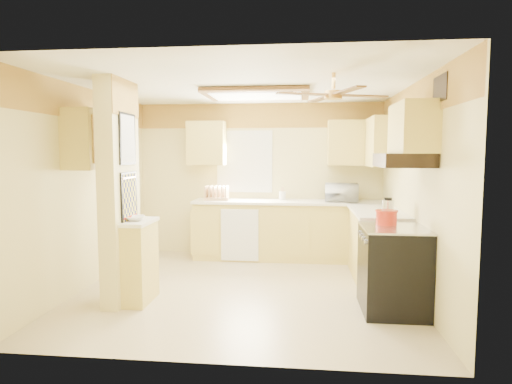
# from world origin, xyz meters

# --- Properties ---
(floor) EXTENTS (4.00, 4.00, 0.00)m
(floor) POSITION_xyz_m (0.00, 0.00, 0.00)
(floor) COLOR tan
(floor) RESTS_ON ground
(ceiling) EXTENTS (4.00, 4.00, 0.00)m
(ceiling) POSITION_xyz_m (0.00, 0.00, 2.50)
(ceiling) COLOR white
(ceiling) RESTS_ON wall_back
(wall_back) EXTENTS (4.00, 0.00, 4.00)m
(wall_back) POSITION_xyz_m (0.00, 1.90, 1.25)
(wall_back) COLOR #E1D289
(wall_back) RESTS_ON floor
(wall_front) EXTENTS (4.00, 0.00, 4.00)m
(wall_front) POSITION_xyz_m (0.00, -1.90, 1.25)
(wall_front) COLOR #E1D289
(wall_front) RESTS_ON floor
(wall_left) EXTENTS (0.00, 3.80, 3.80)m
(wall_left) POSITION_xyz_m (-2.00, 0.00, 1.25)
(wall_left) COLOR #E1D289
(wall_left) RESTS_ON floor
(wall_right) EXTENTS (0.00, 3.80, 3.80)m
(wall_right) POSITION_xyz_m (2.00, 0.00, 1.25)
(wall_right) COLOR #E1D289
(wall_right) RESTS_ON floor
(wallpaper_border) EXTENTS (4.00, 0.02, 0.40)m
(wallpaper_border) POSITION_xyz_m (0.00, 1.88, 2.30)
(wallpaper_border) COLOR #EFB946
(wallpaper_border) RESTS_ON wall_back
(partition_column) EXTENTS (0.20, 0.70, 2.50)m
(partition_column) POSITION_xyz_m (-1.35, -0.55, 1.25)
(partition_column) COLOR #E1D289
(partition_column) RESTS_ON floor
(partition_ledge) EXTENTS (0.25, 0.55, 0.90)m
(partition_ledge) POSITION_xyz_m (-1.13, -0.55, 0.45)
(partition_ledge) COLOR #DBCA56
(partition_ledge) RESTS_ON floor
(ledge_top) EXTENTS (0.28, 0.58, 0.04)m
(ledge_top) POSITION_xyz_m (-1.13, -0.55, 0.92)
(ledge_top) COLOR white
(ledge_top) RESTS_ON partition_ledge
(lower_cabinets_back) EXTENTS (3.00, 0.60, 0.90)m
(lower_cabinets_back) POSITION_xyz_m (0.50, 1.60, 0.45)
(lower_cabinets_back) COLOR #DBCA56
(lower_cabinets_back) RESTS_ON floor
(lower_cabinets_right) EXTENTS (0.60, 1.40, 0.90)m
(lower_cabinets_right) POSITION_xyz_m (1.70, 0.60, 0.45)
(lower_cabinets_right) COLOR #DBCA56
(lower_cabinets_right) RESTS_ON floor
(countertop_back) EXTENTS (3.04, 0.64, 0.04)m
(countertop_back) POSITION_xyz_m (0.50, 1.59, 0.92)
(countertop_back) COLOR white
(countertop_back) RESTS_ON lower_cabinets_back
(countertop_right) EXTENTS (0.64, 1.44, 0.04)m
(countertop_right) POSITION_xyz_m (1.69, 0.60, 0.92)
(countertop_right) COLOR white
(countertop_right) RESTS_ON lower_cabinets_right
(dishwasher_panel) EXTENTS (0.58, 0.02, 0.80)m
(dishwasher_panel) POSITION_xyz_m (-0.25, 1.29, 0.43)
(dishwasher_panel) COLOR white
(dishwasher_panel) RESTS_ON lower_cabinets_back
(window) EXTENTS (0.92, 0.02, 1.02)m
(window) POSITION_xyz_m (-0.25, 1.89, 1.55)
(window) COLOR white
(window) RESTS_ON wall_back
(upper_cab_back_left) EXTENTS (0.60, 0.35, 0.70)m
(upper_cab_back_left) POSITION_xyz_m (-0.85, 1.72, 1.85)
(upper_cab_back_left) COLOR #DBCA56
(upper_cab_back_left) RESTS_ON wall_back
(upper_cab_back_right) EXTENTS (0.90, 0.35, 0.70)m
(upper_cab_back_right) POSITION_xyz_m (1.55, 1.72, 1.85)
(upper_cab_back_right) COLOR #DBCA56
(upper_cab_back_right) RESTS_ON wall_back
(upper_cab_right) EXTENTS (0.35, 1.00, 0.70)m
(upper_cab_right) POSITION_xyz_m (1.82, 1.25, 1.85)
(upper_cab_right) COLOR #DBCA56
(upper_cab_right) RESTS_ON wall_right
(upper_cab_left_wall) EXTENTS (0.35, 0.75, 0.70)m
(upper_cab_left_wall) POSITION_xyz_m (-1.82, -0.25, 1.85)
(upper_cab_left_wall) COLOR #DBCA56
(upper_cab_left_wall) RESTS_ON wall_left
(upper_cab_over_stove) EXTENTS (0.35, 0.76, 0.52)m
(upper_cab_over_stove) POSITION_xyz_m (1.82, -0.55, 1.95)
(upper_cab_over_stove) COLOR #DBCA56
(upper_cab_over_stove) RESTS_ON wall_right
(stove) EXTENTS (0.68, 0.77, 0.92)m
(stove) POSITION_xyz_m (1.67, -0.55, 0.46)
(stove) COLOR black
(stove) RESTS_ON floor
(range_hood) EXTENTS (0.50, 0.76, 0.14)m
(range_hood) POSITION_xyz_m (1.74, -0.55, 1.62)
(range_hood) COLOR black
(range_hood) RESTS_ON upper_cab_over_stove
(poster_menu) EXTENTS (0.02, 0.42, 0.57)m
(poster_menu) POSITION_xyz_m (-1.24, -0.55, 1.85)
(poster_menu) COLOR black
(poster_menu) RESTS_ON partition_column
(poster_nashville) EXTENTS (0.02, 0.42, 0.57)m
(poster_nashville) POSITION_xyz_m (-1.24, -0.55, 1.20)
(poster_nashville) COLOR black
(poster_nashville) RESTS_ON partition_column
(ceiling_light_panel) EXTENTS (1.35, 0.95, 0.06)m
(ceiling_light_panel) POSITION_xyz_m (0.10, 0.50, 2.46)
(ceiling_light_panel) COLOR brown
(ceiling_light_panel) RESTS_ON ceiling
(ceiling_fan) EXTENTS (1.15, 1.15, 0.26)m
(ceiling_fan) POSITION_xyz_m (1.00, -0.70, 2.29)
(ceiling_fan) COLOR gold
(ceiling_fan) RESTS_ON ceiling
(vent_grate) EXTENTS (0.02, 0.40, 0.25)m
(vent_grate) POSITION_xyz_m (1.98, -0.90, 2.30)
(vent_grate) COLOR black
(vent_grate) RESTS_ON wall_right
(microwave) EXTENTS (0.53, 0.37, 0.28)m
(microwave) POSITION_xyz_m (1.31, 1.57, 1.08)
(microwave) COLOR white
(microwave) RESTS_ON countertop_back
(bowl) EXTENTS (0.27, 0.27, 0.05)m
(bowl) POSITION_xyz_m (-1.16, -0.59, 0.97)
(bowl) COLOR white
(bowl) RESTS_ON ledge_top
(dutch_oven) EXTENTS (0.24, 0.24, 0.16)m
(dutch_oven) POSITION_xyz_m (1.61, -0.41, 1.00)
(dutch_oven) COLOR red
(dutch_oven) RESTS_ON stove
(kettle) EXTENTS (0.14, 0.14, 0.22)m
(kettle) POSITION_xyz_m (1.73, 0.11, 1.04)
(kettle) COLOR silver
(kettle) RESTS_ON countertop_right
(dish_rack) EXTENTS (0.41, 0.32, 0.22)m
(dish_rack) POSITION_xyz_m (-0.67, 1.60, 1.02)
(dish_rack) COLOR #DDB27F
(dish_rack) RESTS_ON countertop_back
(utensil_crock) EXTENTS (0.11, 0.11, 0.21)m
(utensil_crock) POSITION_xyz_m (0.39, 1.68, 1.01)
(utensil_crock) COLOR white
(utensil_crock) RESTS_ON countertop_back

